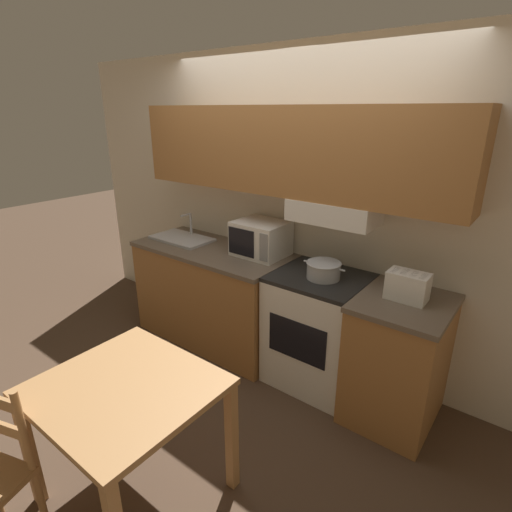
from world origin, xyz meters
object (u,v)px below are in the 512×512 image
cooking_pot (324,270)px  sink_basin (182,238)px  dining_table (127,403)px  microwave (261,238)px  stove_range (317,329)px  toaster (408,286)px

cooking_pot → sink_basin: size_ratio=0.57×
cooking_pot → dining_table: bearing=-101.9°
microwave → sink_basin: size_ratio=0.73×
stove_range → toaster: toaster is taller
stove_range → cooking_pot: 0.52m
stove_range → toaster: size_ratio=3.40×
sink_basin → microwave: bearing=8.5°
stove_range → toaster: 0.83m
toaster → dining_table: (-0.92, -1.53, -0.37)m
microwave → cooking_pot: bearing=-10.6°
cooking_pot → sink_basin: (-1.51, -0.00, -0.05)m
toaster → sink_basin: sink_basin is taller
stove_range → microwave: size_ratio=2.14×
stove_range → microwave: microwave is taller
stove_range → cooking_pot: (0.03, -0.02, 0.52)m
sink_basin → dining_table: bearing=-51.7°
microwave → sink_basin: 0.86m
stove_range → sink_basin: (-1.47, -0.02, 0.47)m
stove_range → sink_basin: size_ratio=1.56×
stove_range → cooking_pot: size_ratio=2.72×
cooking_pot → stove_range: bearing=147.1°
cooking_pot → toaster: (0.60, 0.02, 0.03)m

